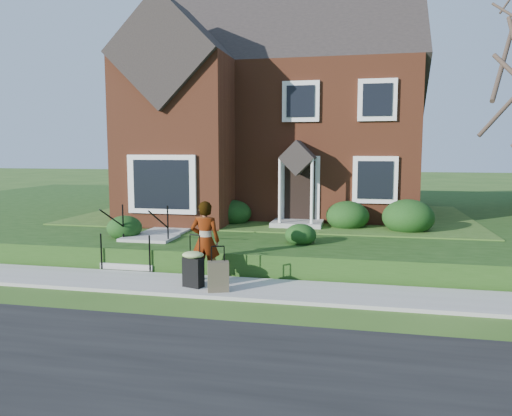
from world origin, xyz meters
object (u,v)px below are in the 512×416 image
(suitcase_black, at_px, (193,267))
(suitcase_olive, at_px, (218,276))
(woman, at_px, (205,241))
(front_steps, at_px, (143,247))

(suitcase_black, bearing_deg, suitcase_olive, -1.22)
(woman, relative_size, suitcase_olive, 1.89)
(front_steps, bearing_deg, woman, -33.24)
(front_steps, xyz_separation_m, woman, (2.23, -1.46, 0.52))
(front_steps, relative_size, suitcase_olive, 2.09)
(suitcase_olive, bearing_deg, woman, 104.23)
(suitcase_black, height_order, suitcase_olive, suitcase_black)
(front_steps, height_order, woman, woman)
(suitcase_olive, bearing_deg, front_steps, 121.26)
(suitcase_black, relative_size, suitcase_olive, 1.19)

